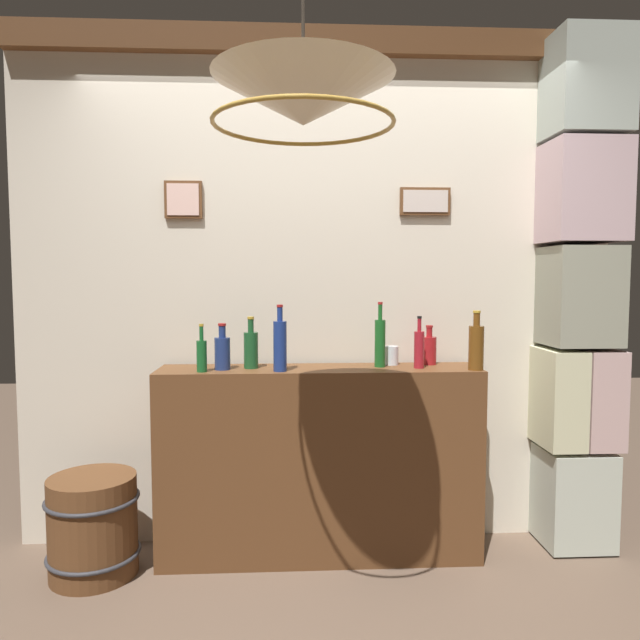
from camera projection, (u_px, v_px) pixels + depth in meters
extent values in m
cube|color=beige|center=(317.00, 290.00, 3.22)|extent=(3.23, 0.08, 2.76)
cube|color=brown|center=(318.00, 41.00, 3.06)|extent=(3.23, 0.10, 0.14)
cube|color=brown|center=(183.00, 200.00, 3.09)|extent=(0.20, 0.03, 0.20)
cube|color=beige|center=(183.00, 199.00, 3.08)|extent=(0.17, 0.01, 0.17)
cube|color=brown|center=(425.00, 201.00, 3.16)|extent=(0.27, 0.03, 0.15)
cube|color=beige|center=(426.00, 201.00, 3.15)|extent=(0.24, 0.01, 0.12)
cube|color=#B8C0B0|center=(571.00, 494.00, 3.20)|extent=(0.35, 0.38, 0.52)
cube|color=beige|center=(555.00, 396.00, 3.16)|extent=(0.19, 0.38, 0.52)
cube|color=#C4A29F|center=(592.00, 396.00, 3.17)|extent=(0.20, 0.38, 0.52)
cube|color=gray|center=(577.00, 296.00, 3.12)|extent=(0.35, 0.38, 0.52)
cube|color=#C0A3A9|center=(580.00, 193.00, 3.08)|extent=(0.38, 0.38, 0.52)
cube|color=#9FAA9F|center=(584.00, 87.00, 3.04)|extent=(0.38, 0.38, 0.52)
cube|color=brown|center=(319.00, 463.00, 3.04)|extent=(1.64, 0.33, 0.99)
cylinder|color=#1A5921|center=(380.00, 343.00, 3.03)|extent=(0.06, 0.06, 0.24)
cylinder|color=#1A5921|center=(380.00, 312.00, 3.01)|extent=(0.02, 0.02, 0.08)
cylinder|color=maroon|center=(380.00, 303.00, 3.01)|extent=(0.02, 0.02, 0.01)
cylinder|color=navy|center=(222.00, 354.00, 2.94)|extent=(0.08, 0.08, 0.16)
cylinder|color=navy|center=(222.00, 332.00, 2.93)|extent=(0.04, 0.04, 0.06)
cylinder|color=maroon|center=(222.00, 325.00, 2.93)|extent=(0.04, 0.04, 0.01)
cylinder|color=maroon|center=(419.00, 350.00, 2.99)|extent=(0.05, 0.05, 0.19)
cylinder|color=maroon|center=(419.00, 325.00, 2.98)|extent=(0.02, 0.02, 0.07)
cylinder|color=black|center=(419.00, 317.00, 2.98)|extent=(0.02, 0.02, 0.01)
cylinder|color=#1B4D26|center=(251.00, 350.00, 2.98)|extent=(0.07, 0.07, 0.18)
cylinder|color=#1B4D26|center=(251.00, 326.00, 2.98)|extent=(0.03, 0.03, 0.07)
cylinder|color=#B7932D|center=(251.00, 318.00, 2.97)|extent=(0.03, 0.03, 0.01)
cylinder|color=maroon|center=(429.00, 351.00, 3.12)|extent=(0.08, 0.08, 0.15)
cylinder|color=maroon|center=(429.00, 332.00, 3.11)|extent=(0.03, 0.03, 0.05)
cylinder|color=maroon|center=(429.00, 326.00, 3.11)|extent=(0.04, 0.04, 0.01)
cylinder|color=#185827|center=(202.00, 356.00, 2.87)|extent=(0.05, 0.05, 0.15)
cylinder|color=#185827|center=(201.00, 333.00, 2.86)|extent=(0.02, 0.02, 0.07)
cylinder|color=#B7932D|center=(201.00, 325.00, 2.86)|extent=(0.02, 0.02, 0.01)
cylinder|color=navy|center=(280.00, 346.00, 2.89)|extent=(0.07, 0.07, 0.25)
cylinder|color=navy|center=(280.00, 314.00, 2.88)|extent=(0.03, 0.03, 0.07)
cylinder|color=maroon|center=(280.00, 306.00, 2.87)|extent=(0.03, 0.03, 0.01)
cylinder|color=brown|center=(476.00, 348.00, 2.93)|extent=(0.08, 0.08, 0.22)
cylinder|color=brown|center=(477.00, 319.00, 2.92)|extent=(0.03, 0.03, 0.07)
cylinder|color=#B7932D|center=(477.00, 312.00, 2.92)|extent=(0.04, 0.04, 0.01)
cylinder|color=silver|center=(391.00, 355.00, 3.11)|extent=(0.08, 0.08, 0.10)
cone|color=#EFE5C6|center=(303.00, 100.00, 2.03)|extent=(0.64, 0.64, 0.17)
cylinder|color=black|center=(303.00, 8.00, 2.00)|extent=(0.01, 0.01, 0.44)
torus|color=#AD8433|center=(303.00, 124.00, 2.03)|extent=(0.64, 0.64, 0.02)
cylinder|color=brown|center=(93.00, 526.00, 2.85)|extent=(0.42, 0.42, 0.49)
torus|color=#333338|center=(92.00, 498.00, 2.84)|extent=(0.44, 0.44, 0.02)
torus|color=#333338|center=(94.00, 553.00, 2.86)|extent=(0.44, 0.44, 0.02)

